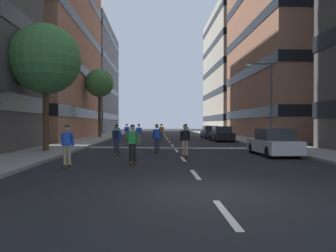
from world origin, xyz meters
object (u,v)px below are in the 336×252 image
(skater_1, at_px, (185,139))
(skater_2, at_px, (117,132))
(skater_3, at_px, (127,131))
(parked_car_near, at_px, (274,143))
(skater_6, at_px, (132,142))
(street_tree_near, at_px, (100,83))
(street_tree_mid, at_px, (46,59))
(skater_5, at_px, (161,131))
(skater_9, at_px, (139,132))
(skater_0, at_px, (186,131))
(skater_4, at_px, (117,138))
(skater_8, at_px, (157,137))
(skater_7, at_px, (67,143))
(parked_car_mid, at_px, (210,132))
(parked_car_far, at_px, (222,134))
(streetlamp_right, at_px, (267,94))

(skater_1, relative_size, skater_2, 1.00)
(skater_2, bearing_deg, skater_3, 84.85)
(skater_1, relative_size, skater_3, 1.00)
(parked_car_near, bearing_deg, skater_6, -156.31)
(street_tree_near, xyz_separation_m, street_tree_mid, (0.00, -19.36, -0.90))
(skater_2, bearing_deg, skater_5, 45.46)
(skater_9, bearing_deg, skater_5, 62.92)
(skater_0, distance_m, skater_1, 17.10)
(skater_6, bearing_deg, skater_4, 106.99)
(skater_1, relative_size, skater_8, 1.00)
(street_tree_near, relative_size, skater_9, 4.67)
(parked_car_near, bearing_deg, skater_7, -157.42)
(skater_4, bearing_deg, skater_1, -14.17)
(street_tree_near, bearing_deg, skater_8, -70.62)
(skater_6, bearing_deg, parked_car_mid, 72.28)
(parked_car_far, xyz_separation_m, skater_8, (-6.62, -12.28, 0.29))
(streetlamp_right, bearing_deg, parked_car_near, -106.64)
(parked_car_near, distance_m, skater_4, 8.94)
(skater_1, height_order, skater_5, same)
(skater_5, bearing_deg, skater_1, -86.57)
(parked_car_mid, relative_size, skater_3, 2.47)
(parked_car_near, distance_m, street_tree_near, 26.03)
(skater_2, distance_m, skater_9, 2.00)
(street_tree_mid, height_order, skater_3, street_tree_mid)
(streetlamp_right, xyz_separation_m, skater_3, (-11.90, 9.25, -3.15))
(skater_2, relative_size, skater_7, 1.00)
(street_tree_near, distance_m, skater_4, 22.26)
(parked_car_mid, height_order, skater_2, skater_2)
(street_tree_mid, height_order, streetlamp_right, street_tree_mid)
(skater_1, xyz_separation_m, skater_3, (-4.64, 17.03, 0.00))
(skater_2, bearing_deg, streetlamp_right, -18.38)
(skater_7, bearing_deg, skater_2, 89.14)
(parked_car_far, bearing_deg, skater_4, -122.79)
(skater_1, distance_m, skater_8, 2.97)
(parked_car_mid, distance_m, skater_7, 27.29)
(skater_8, bearing_deg, skater_2, 110.98)
(street_tree_mid, relative_size, skater_4, 4.38)
(street_tree_mid, relative_size, skater_7, 4.38)
(skater_7, height_order, skater_9, same)
(streetlamp_right, bearing_deg, skater_6, -133.02)
(skater_1, bearing_deg, parked_car_far, 71.03)
(skater_3, bearing_deg, parked_car_near, -59.42)
(street_tree_mid, xyz_separation_m, skater_6, (5.71, -5.51, -4.77))
(skater_0, distance_m, skater_9, 7.03)
(skater_2, xyz_separation_m, skater_8, (3.58, -9.34, -0.03))
(skater_3, relative_size, skater_8, 1.00)
(skater_5, relative_size, skater_8, 1.00)
(parked_car_mid, relative_size, street_tree_mid, 0.57)
(parked_car_mid, relative_size, parked_car_far, 1.00)
(skater_8, bearing_deg, skater_9, 99.61)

